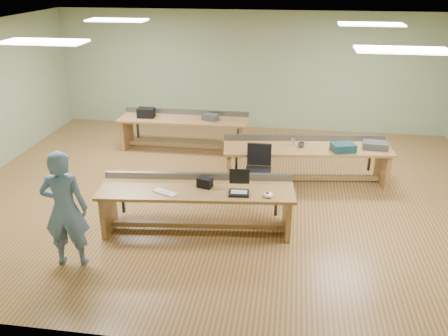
{
  "coord_description": "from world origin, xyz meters",
  "views": [
    {
      "loc": [
        1.11,
        -8.08,
        3.99
      ],
      "look_at": [
        0.01,
        -0.6,
        0.75
      ],
      "focal_mm": 38.0,
      "sensor_mm": 36.0,
      "label": 1
    }
  ],
  "objects": [
    {
      "name": "floor",
      "position": [
        0.0,
        0.0,
        0.0
      ],
      "size": [
        10.0,
        10.0,
        0.0
      ],
      "primitive_type": "plane",
      "color": "#9B6C3B",
      "rests_on": "ground"
    },
    {
      "name": "ceiling",
      "position": [
        0.0,
        0.0,
        3.0
      ],
      "size": [
        10.0,
        10.0,
        0.0
      ],
      "primitive_type": "plane",
      "color": "silver",
      "rests_on": "wall_back"
    },
    {
      "name": "wall_back",
      "position": [
        0.0,
        4.0,
        1.5
      ],
      "size": [
        10.0,
        0.04,
        3.0
      ],
      "primitive_type": "cube",
      "color": "gray",
      "rests_on": "floor"
    },
    {
      "name": "wall_front",
      "position": [
        0.0,
        -4.0,
        1.5
      ],
      "size": [
        10.0,
        0.04,
        3.0
      ],
      "primitive_type": "cube",
      "color": "gray",
      "rests_on": "floor"
    },
    {
      "name": "fluor_panels",
      "position": [
        0.0,
        0.0,
        2.97
      ],
      "size": [
        6.2,
        3.5,
        0.03
      ],
      "color": "white",
      "rests_on": "ceiling"
    },
    {
      "name": "workbench_front",
      "position": [
        -0.31,
        -1.44,
        0.56
      ],
      "size": [
        3.15,
        1.14,
        0.86
      ],
      "rotation": [
        0.0,
        0.0,
        0.11
      ],
      "color": "#9B7241",
      "rests_on": "floor"
    },
    {
      "name": "workbench_mid",
      "position": [
        1.44,
        0.7,
        0.56
      ],
      "size": [
        3.31,
        1.27,
        0.86
      ],
      "rotation": [
        0.0,
        0.0,
        0.13
      ],
      "color": "#9B7241",
      "rests_on": "floor"
    },
    {
      "name": "workbench_back",
      "position": [
        -1.34,
        2.16,
        0.56
      ],
      "size": [
        2.96,
        0.79,
        0.86
      ],
      "rotation": [
        0.0,
        0.0,
        0.0
      ],
      "color": "#9B7241",
      "rests_on": "floor"
    },
    {
      "name": "person",
      "position": [
        -1.93,
        -2.65,
        0.87
      ],
      "size": [
        0.7,
        0.51,
        1.75
      ],
      "primitive_type": "imported",
      "rotation": [
        0.0,
        0.0,
        3.3
      ],
      "color": "slate",
      "rests_on": "floor"
    },
    {
      "name": "laptop_base",
      "position": [
        0.38,
        -1.57,
        0.77
      ],
      "size": [
        0.33,
        0.28,
        0.03
      ],
      "primitive_type": "cube",
      "rotation": [
        0.0,
        0.0,
        0.09
      ],
      "color": "black",
      "rests_on": "workbench_front"
    },
    {
      "name": "laptop_screen",
      "position": [
        0.37,
        -1.45,
        0.99
      ],
      "size": [
        0.31,
        0.04,
        0.24
      ],
      "primitive_type": "cube",
      "rotation": [
        0.0,
        0.0,
        0.09
      ],
      "color": "black",
      "rests_on": "laptop_base"
    },
    {
      "name": "keyboard",
      "position": [
        -0.75,
        -1.71,
        0.76
      ],
      "size": [
        0.42,
        0.29,
        0.02
      ],
      "primitive_type": "cube",
      "rotation": [
        0.0,
        0.0,
        -0.43
      ],
      "color": "silver",
      "rests_on": "workbench_front"
    },
    {
      "name": "trackball_mouse",
      "position": [
        0.83,
        -1.6,
        0.79
      ],
      "size": [
        0.15,
        0.17,
        0.07
      ],
      "primitive_type": "ellipsoid",
      "rotation": [
        0.0,
        0.0,
        -0.04
      ],
      "color": "white",
      "rests_on": "workbench_front"
    },
    {
      "name": "camera_bag",
      "position": [
        -0.18,
        -1.4,
        0.83
      ],
      "size": [
        0.26,
        0.21,
        0.16
      ],
      "primitive_type": "cube",
      "rotation": [
        0.0,
        0.0,
        -0.28
      ],
      "color": "black",
      "rests_on": "workbench_front"
    },
    {
      "name": "task_chair",
      "position": [
        0.57,
        -0.1,
        0.36
      ],
      "size": [
        0.53,
        0.53,
        0.99
      ],
      "rotation": [
        0.0,
        0.0,
        0.0
      ],
      "color": "black",
      "rests_on": "floor"
    },
    {
      "name": "parts_bin_teal",
      "position": [
        2.12,
        0.55,
        0.82
      ],
      "size": [
        0.5,
        0.43,
        0.15
      ],
      "primitive_type": "cube",
      "rotation": [
        0.0,
        0.0,
        0.3
      ],
      "color": "#12363D",
      "rests_on": "workbench_mid"
    },
    {
      "name": "parts_bin_grey",
      "position": [
        2.74,
        0.79,
        0.81
      ],
      "size": [
        0.49,
        0.33,
        0.13
      ],
      "primitive_type": "cube",
      "rotation": [
        0.0,
        0.0,
        -0.08
      ],
      "color": "#363639",
      "rests_on": "workbench_mid"
    },
    {
      "name": "mug",
      "position": [
        1.34,
        0.64,
        0.8
      ],
      "size": [
        0.13,
        0.13,
        0.1
      ],
      "primitive_type": "imported",
      "rotation": [
        0.0,
        0.0,
        0.04
      ],
      "color": "#363639",
      "rests_on": "workbench_mid"
    },
    {
      "name": "drinks_can",
      "position": [
        1.18,
        0.75,
        0.82
      ],
      "size": [
        0.08,
        0.08,
        0.13
      ],
      "primitive_type": "cylinder",
      "rotation": [
        0.0,
        0.0,
        0.1
      ],
      "color": "silver",
      "rests_on": "workbench_mid"
    },
    {
      "name": "storage_box_back",
      "position": [
        -2.22,
        2.11,
        0.86
      ],
      "size": [
        0.38,
        0.28,
        0.22
      ],
      "primitive_type": "cube",
      "rotation": [
        0.0,
        0.0,
        0.02
      ],
      "color": "black",
      "rests_on": "workbench_back"
    },
    {
      "name": "tray_back",
      "position": [
        -0.71,
        2.12,
        0.82
      ],
      "size": [
        0.39,
        0.33,
        0.13
      ],
      "primitive_type": "cube",
      "rotation": [
        0.0,
        0.0,
        -0.3
      ],
      "color": "#363639",
      "rests_on": "workbench_back"
    }
  ]
}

